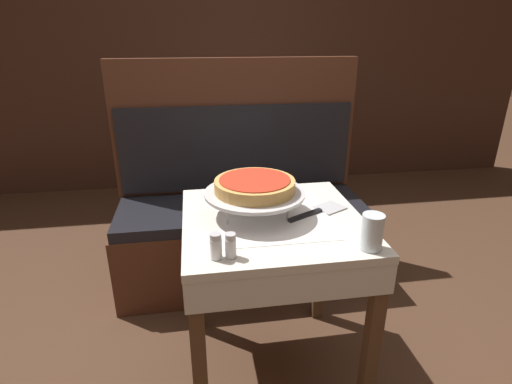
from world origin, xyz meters
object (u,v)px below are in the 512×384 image
dining_table_rear (253,133)px  booth_bench (241,222)px  deep_dish_pizza (255,185)px  condiment_caddy (259,116)px  pizza_pan_stand (255,194)px  water_glass_near (372,232)px  pizza_server (318,211)px  dining_table_front (273,241)px  pepper_shaker (231,246)px  salt_shaker (216,246)px

dining_table_rear → booth_bench: size_ratio=0.57×
deep_dish_pizza → condiment_caddy: condiment_caddy is taller
pizza_pan_stand → water_glass_near: bearing=-43.2°
booth_bench → deep_dish_pizza: size_ratio=4.64×
deep_dish_pizza → pizza_server: bearing=-3.8°
dining_table_front → condiment_caddy: bearing=82.2°
dining_table_front → pepper_shaker: 0.35m
dining_table_front → booth_bench: bearing=92.5°
deep_dish_pizza → pizza_server: size_ratio=1.14×
deep_dish_pizza → condiment_caddy: size_ratio=1.84×
dining_table_front → pepper_shaker: size_ratio=9.21×
pizza_pan_stand → pepper_shaker: 0.32m
booth_bench → water_glass_near: (0.30, -1.04, 0.45)m
dining_table_front → pepper_shaker: pepper_shaker is taller
pizza_pan_stand → salt_shaker: pizza_pan_stand is taller
deep_dish_pizza → water_glass_near: bearing=-43.2°
water_glass_near → pepper_shaker: water_glass_near is taller
water_glass_near → pizza_pan_stand: bearing=136.8°
dining_table_rear → deep_dish_pizza: deep_dish_pizza is taller
dining_table_front → booth_bench: 0.81m
salt_shaker → pepper_shaker: salt_shaker is taller
pizza_pan_stand → deep_dish_pizza: bearing=90.0°
salt_shaker → pepper_shaker: bearing=-0.0°
dining_table_rear → deep_dish_pizza: size_ratio=2.64×
booth_bench → condiment_caddy: booth_bench is taller
deep_dish_pizza → condiment_caddy: 1.78m
condiment_caddy → pizza_server: bearing=-92.0°
dining_table_front → pizza_server: pizza_server is taller
deep_dish_pizza → pepper_shaker: deep_dish_pizza is taller
deep_dish_pizza → dining_table_rear: bearing=81.5°
pepper_shaker → water_glass_near: bearing=-2.3°
water_glass_near → salt_shaker: (-0.50, 0.02, -0.02)m
dining_table_front → deep_dish_pizza: size_ratio=2.44×
dining_table_front → salt_shaker: (-0.23, -0.26, 0.15)m
booth_bench → water_glass_near: 1.17m
deep_dish_pizza → pizza_pan_stand: bearing=-90.0°
deep_dish_pizza → booth_bench: bearing=87.5°
dining_table_rear → dining_table_front: bearing=-96.3°
dining_table_rear → pepper_shaker: bearing=-100.6°
water_glass_near → salt_shaker: size_ratio=1.41×
salt_shaker → dining_table_front: bearing=48.2°
salt_shaker → condiment_caddy: 2.10m
salt_shaker → deep_dish_pizza: bearing=60.3°
booth_bench → salt_shaker: booth_bench is taller
dining_table_rear → booth_bench: 1.11m
dining_table_front → water_glass_near: (0.27, -0.28, 0.16)m
salt_shaker → condiment_caddy: condiment_caddy is taller
pizza_server → salt_shaker: salt_shaker is taller
dining_table_front → pizza_pan_stand: size_ratio=1.94×
pizza_server → condiment_caddy: bearing=88.0°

